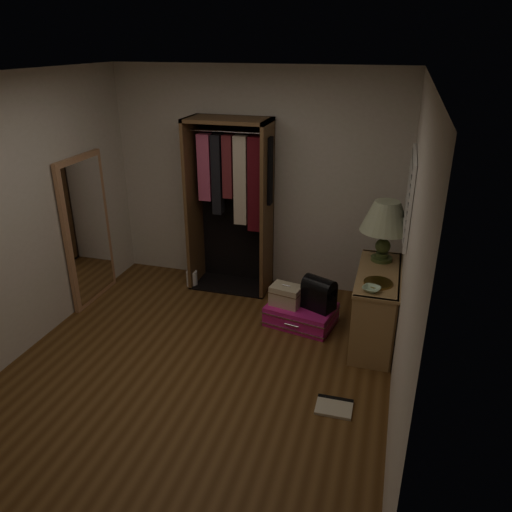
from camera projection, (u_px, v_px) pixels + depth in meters
name	position (u px, v px, depth m)	size (l,w,h in m)	color
ground	(197.00, 370.00, 4.67)	(4.00, 4.00, 0.00)	#563618
room_walls	(199.00, 217.00, 4.09)	(3.52, 4.02, 2.60)	beige
console_bookshelf	(376.00, 303.00, 5.04)	(0.42, 1.12, 0.75)	#A07B4D
open_wardrobe	(233.00, 192.00, 5.80)	(0.99, 0.50, 2.05)	brown
floor_mirror	(88.00, 231.00, 5.64)	(0.06, 0.80, 1.70)	tan
pink_suitcase	(301.00, 314.00, 5.39)	(0.80, 0.64, 0.22)	#CF197E
train_case	(286.00, 295.00, 5.33)	(0.36, 0.28, 0.23)	#C1B394
black_bag	(319.00, 293.00, 5.23)	(0.39, 0.33, 0.36)	black
table_lamp	(386.00, 218.00, 4.95)	(0.52, 0.52, 0.63)	#3A4B24
brass_tray	(378.00, 283.00, 4.64)	(0.34, 0.34, 0.02)	olive
ceramic_bowl	(371.00, 289.00, 4.50)	(0.16, 0.16, 0.04)	#ABCDAB
white_jug	(192.00, 278.00, 6.22)	(0.17, 0.17, 0.24)	white
floor_book	(334.00, 406.00, 4.19)	(0.31, 0.25, 0.03)	beige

